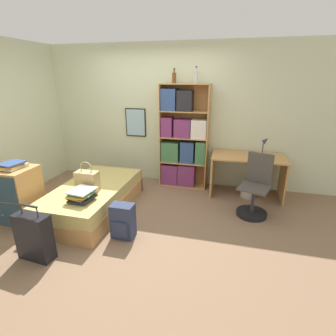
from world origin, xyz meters
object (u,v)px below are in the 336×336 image
Objects in this scene: dresser at (15,195)px; desk at (247,168)px; bottle_green at (174,77)px; desk_chair at (254,196)px; bookcase at (182,141)px; desk_lamp at (265,143)px; book_stack_on_bed at (82,195)px; magazine_pile_on_dresser at (12,165)px; backpack at (123,221)px; bed at (94,198)px; bottle_brown at (196,77)px; waste_bin at (248,189)px; suitcase at (34,237)px; handbag at (87,181)px.

dresser is 3.69m from desk.
desk_chair is (1.46, -0.86, -1.69)m from bottle_green.
bookcase reaches higher than desk_lamp.
book_stack_on_bed is 1.06m from magazine_pile_on_dresser.
desk_lamp is 2.67m from backpack.
bottle_brown reaches higher than bed.
desk_lamp is (1.60, -0.11, -1.05)m from bottle_green.
book_stack_on_bed is 0.40× the size of desk_chair.
book_stack_on_bed is 1.12× the size of desk_lamp.
backpack is (1.62, -0.02, -0.62)m from magazine_pile_on_dresser.
bottle_green is 2.34m from waste_bin.
bed is at bearing -155.12° from waste_bin.
bed is 0.96× the size of bookcase.
backpack is at bearing -96.76° from bottle_green.
suitcase is 2.49× the size of bottle_brown.
bottle_green is (1.85, 1.89, 1.14)m from magazine_pile_on_dresser.
desk reaches higher than book_stack_on_bed.
handbag is at bearing -149.60° from desk.
bottle_green is at bearing 45.74° from magazine_pile_on_dresser.
desk_lamp is at bearing -5.82° from bottle_brown.
backpack is 1.63× the size of waste_bin.
bottle_green is at bearing 58.32° from handbag.
bottle_green is at bearing 83.24° from backpack.
handbag is 1.32× the size of desk_lamp.
backpack is (-0.23, -1.92, -1.77)m from bottle_green.
bottle_brown is at bearing 72.56° from backpack.
desk reaches higher than waste_bin.
desk_chair is (1.08, -0.87, -1.70)m from bottle_brown.
bottle_brown is (2.22, 1.91, 1.15)m from magazine_pile_on_dresser.
suitcase is at bearing -136.94° from desk_lamp.
suitcase is (-0.09, -1.05, -0.29)m from handbag.
bookcase is 2.02× the size of desk_chair.
handbag reaches higher than bed.
dresser is at bearing -176.27° from book_stack_on_bed.
book_stack_on_bed is at bearing -143.04° from desk.
handbag is 2.50m from desk_chair.
book_stack_on_bed is 0.31× the size of desk.
desk_chair is (2.40, 0.67, -0.26)m from handbag.
suitcase is at bearing -39.62° from magazine_pile_on_dresser.
magazine_pile_on_dresser is 0.77× the size of backpack.
bookcase is 1.15m from bottle_brown.
bed reaches higher than waste_bin.
book_stack_on_bed reaches higher than waste_bin.
bookcase is (1.13, 1.33, 0.67)m from bed.
desk_lamp is 0.99m from desk_chair.
waste_bin is (1.40, -0.24, -1.85)m from bottle_green.
bottle_brown reaches higher than waste_bin.
book_stack_on_bed is 2.76m from desk.
desk_lamp is (3.45, 1.78, 0.10)m from magazine_pile_on_dresser.
desk is (3.26, 1.73, 0.10)m from dresser.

